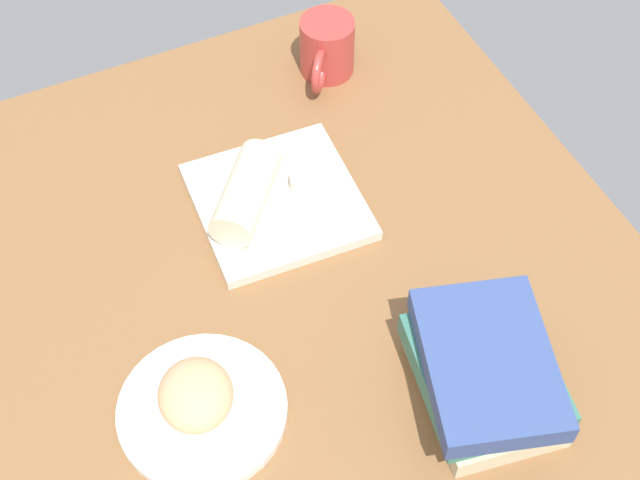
{
  "coord_description": "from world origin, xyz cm",
  "views": [
    {
      "loc": [
        -52.46,
        23.4,
        98.42
      ],
      "look_at": [
        9.94,
        -5.86,
        7.0
      ],
      "focal_mm": 51.2,
      "sensor_mm": 36.0,
      "label": 1
    }
  ],
  "objects_px": {
    "book_stack": "(486,374)",
    "coffee_mug": "(326,48)",
    "sauce_cup": "(311,181)",
    "breakfast_wrap": "(249,192)",
    "square_plate": "(278,201)",
    "round_plate": "(202,410)",
    "scone_pastry": "(196,395)"
  },
  "relations": [
    {
      "from": "sauce_cup",
      "to": "breakfast_wrap",
      "type": "relative_size",
      "value": 0.4
    },
    {
      "from": "scone_pastry",
      "to": "breakfast_wrap",
      "type": "height_order",
      "value": "breakfast_wrap"
    },
    {
      "from": "scone_pastry",
      "to": "coffee_mug",
      "type": "xyz_separation_m",
      "value": [
        0.45,
        -0.37,
        0.01
      ]
    },
    {
      "from": "square_plate",
      "to": "sauce_cup",
      "type": "distance_m",
      "value": 0.05
    },
    {
      "from": "round_plate",
      "to": "square_plate",
      "type": "relative_size",
      "value": 0.92
    },
    {
      "from": "square_plate",
      "to": "breakfast_wrap",
      "type": "height_order",
      "value": "breakfast_wrap"
    },
    {
      "from": "book_stack",
      "to": "coffee_mug",
      "type": "relative_size",
      "value": 1.96
    },
    {
      "from": "book_stack",
      "to": "coffee_mug",
      "type": "distance_m",
      "value": 0.57
    },
    {
      "from": "square_plate",
      "to": "book_stack",
      "type": "distance_m",
      "value": 0.37
    },
    {
      "from": "breakfast_wrap",
      "to": "sauce_cup",
      "type": "bearing_deg",
      "value": -144.05
    },
    {
      "from": "round_plate",
      "to": "sauce_cup",
      "type": "distance_m",
      "value": 0.34
    },
    {
      "from": "scone_pastry",
      "to": "square_plate",
      "type": "relative_size",
      "value": 0.44
    },
    {
      "from": "square_plate",
      "to": "coffee_mug",
      "type": "bearing_deg",
      "value": -39.21
    },
    {
      "from": "square_plate",
      "to": "sauce_cup",
      "type": "relative_size",
      "value": 3.8
    },
    {
      "from": "coffee_mug",
      "to": "square_plate",
      "type": "bearing_deg",
      "value": 140.79
    },
    {
      "from": "sauce_cup",
      "to": "book_stack",
      "type": "height_order",
      "value": "book_stack"
    },
    {
      "from": "breakfast_wrap",
      "to": "book_stack",
      "type": "relative_size",
      "value": 0.62
    },
    {
      "from": "sauce_cup",
      "to": "coffee_mug",
      "type": "bearing_deg",
      "value": -30.22
    },
    {
      "from": "square_plate",
      "to": "book_stack",
      "type": "bearing_deg",
      "value": -164.47
    },
    {
      "from": "breakfast_wrap",
      "to": "coffee_mug",
      "type": "xyz_separation_m",
      "value": [
        0.21,
        -0.21,
        0.0
      ]
    },
    {
      "from": "sauce_cup",
      "to": "coffee_mug",
      "type": "relative_size",
      "value": 0.49
    },
    {
      "from": "round_plate",
      "to": "sauce_cup",
      "type": "relative_size",
      "value": 3.49
    },
    {
      "from": "scone_pastry",
      "to": "sauce_cup",
      "type": "height_order",
      "value": "scone_pastry"
    },
    {
      "from": "breakfast_wrap",
      "to": "coffee_mug",
      "type": "distance_m",
      "value": 0.29
    },
    {
      "from": "scone_pastry",
      "to": "book_stack",
      "type": "relative_size",
      "value": 0.42
    },
    {
      "from": "round_plate",
      "to": "coffee_mug",
      "type": "distance_m",
      "value": 0.59
    },
    {
      "from": "breakfast_wrap",
      "to": "coffee_mug",
      "type": "relative_size",
      "value": 1.22
    },
    {
      "from": "square_plate",
      "to": "round_plate",
      "type": "bearing_deg",
      "value": 140.76
    },
    {
      "from": "square_plate",
      "to": "coffee_mug",
      "type": "relative_size",
      "value": 1.85
    },
    {
      "from": "book_stack",
      "to": "scone_pastry",
      "type": "bearing_deg",
      "value": 68.55
    },
    {
      "from": "scone_pastry",
      "to": "book_stack",
      "type": "bearing_deg",
      "value": -111.45
    },
    {
      "from": "round_plate",
      "to": "breakfast_wrap",
      "type": "distance_m",
      "value": 0.3
    }
  ]
}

